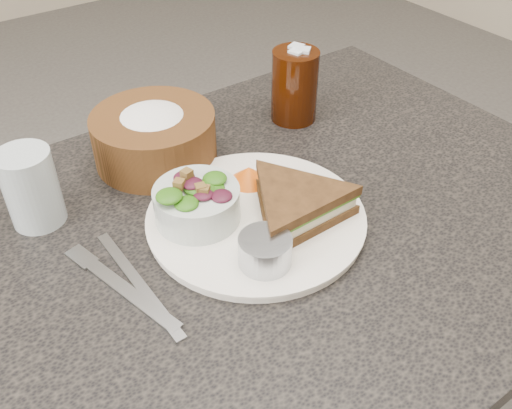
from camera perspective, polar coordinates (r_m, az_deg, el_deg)
The scene contains 11 objects.
dining_table at distance 1.04m, azimuth 0.07°, elevation -17.68°, with size 1.00×0.70×0.75m, color black.
dinner_plate at distance 0.76m, azimuth 0.00°, elevation -1.40°, with size 0.29×0.29×0.01m, color white.
sandwich at distance 0.74m, azimuth 4.00°, elevation -0.03°, with size 0.17×0.17×0.05m, color #4C2F17, non-canonical shape.
salad_bowl at distance 0.73m, azimuth -5.96°, elevation 0.57°, with size 0.11×0.11×0.06m, color #B3BFB9, non-canonical shape.
dressing_ramekin at distance 0.68m, azimuth 0.90°, elevation -4.67°, with size 0.06×0.06×0.04m, color #A6ABB2.
orange_wedge at distance 0.80m, azimuth -0.72°, elevation 3.01°, with size 0.06×0.06×0.03m, color #EC5C0E.
fork at distance 0.69m, azimuth -12.80°, elevation -8.45°, with size 0.02×0.17×0.00m, color #A0A2A5.
knife at distance 0.69m, azimuth -11.68°, elevation -7.72°, with size 0.01×0.21×0.00m, color #A4A6AA.
bread_basket at distance 0.87m, azimuth -10.21°, elevation 7.37°, with size 0.18×0.18×0.10m, color #542E16, non-canonical shape.
cola_glass at distance 0.96m, azimuth 3.89°, elevation 12.07°, with size 0.08×0.08×0.13m, color black, non-canonical shape.
water_glass at distance 0.79m, azimuth -21.56°, elevation 1.56°, with size 0.07×0.07×0.11m, color #ADBBC1.
Camera 1 is at (-0.33, -0.46, 1.25)m, focal length 40.00 mm.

